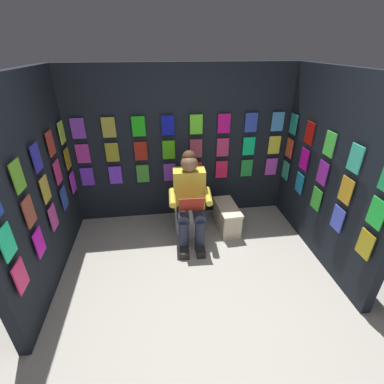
{
  "coord_description": "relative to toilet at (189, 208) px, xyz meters",
  "views": [
    {
      "loc": [
        0.35,
        1.58,
        2.32
      ],
      "look_at": [
        -0.01,
        -1.14,
        0.85
      ],
      "focal_mm": 25.92,
      "sensor_mm": 36.0,
      "label": 1
    }
  ],
  "objects": [
    {
      "name": "toilet",
      "position": [
        0.0,
        0.0,
        0.0
      ],
      "size": [
        0.41,
        0.56,
        0.77
      ],
      "rotation": [
        0.0,
        0.0,
        -0.04
      ],
      "color": "white",
      "rests_on": "ground"
    },
    {
      "name": "display_wall_back",
      "position": [
        0.03,
        -0.46,
        0.74
      ],
      "size": [
        3.12,
        0.14,
        2.13
      ],
      "color": "black",
      "rests_on": "ground"
    },
    {
      "name": "comic_longbox_near",
      "position": [
        -0.53,
        0.09,
        -0.14
      ],
      "size": [
        0.29,
        0.6,
        0.37
      ],
      "rotation": [
        0.0,
        0.0,
        0.06
      ],
      "color": "beige",
      "rests_on": "ground"
    },
    {
      "name": "display_wall_left",
      "position": [
        -1.53,
        0.62,
        0.74
      ],
      "size": [
        0.14,
        2.07,
        2.13
      ],
      "color": "black",
      "rests_on": "ground"
    },
    {
      "name": "ground_plane",
      "position": [
        0.03,
        1.66,
        -0.33
      ],
      "size": [
        30.0,
        30.0,
        0.0
      ],
      "primitive_type": "plane",
      "color": "#9E998E"
    },
    {
      "name": "display_wall_right",
      "position": [
        1.59,
        0.62,
        0.74
      ],
      "size": [
        0.14,
        2.07,
        2.13
      ],
      "color": "black",
      "rests_on": "ground"
    },
    {
      "name": "person_reading",
      "position": [
        0.01,
        0.23,
        0.27
      ],
      "size": [
        0.54,
        0.69,
        1.19
      ],
      "rotation": [
        0.0,
        0.0,
        -0.04
      ],
      "color": "gold",
      "rests_on": "ground"
    }
  ]
}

